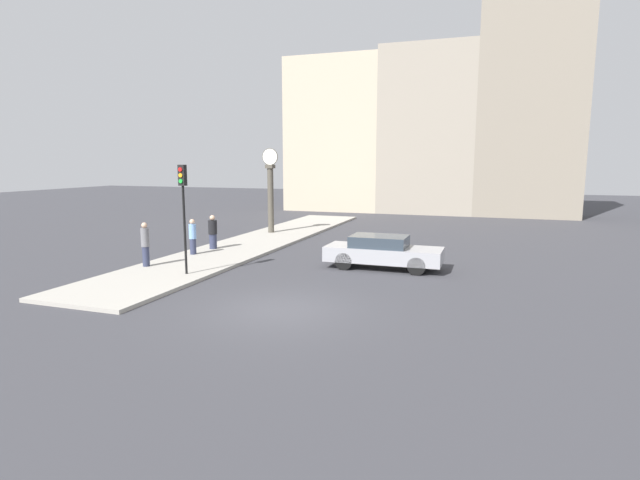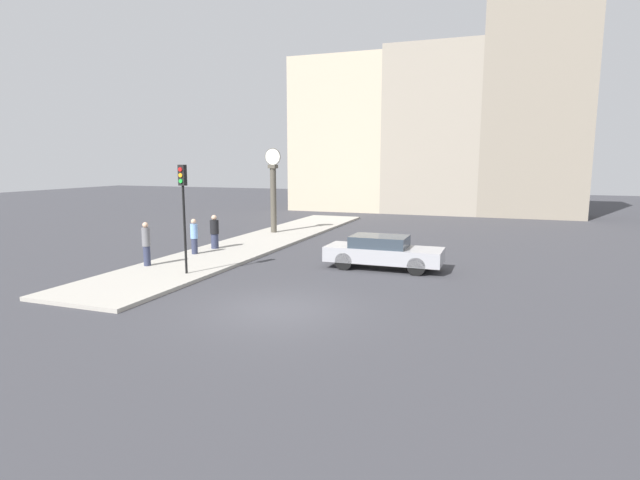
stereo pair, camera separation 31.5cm
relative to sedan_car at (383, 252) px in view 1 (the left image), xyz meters
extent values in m
plane|color=#38383D|center=(-1.60, -6.61, -0.70)|extent=(120.00, 120.00, 0.00)
cube|color=#A39E93|center=(-7.64, 4.22, -0.64)|extent=(3.81, 25.65, 0.13)
cube|color=#B7A88E|center=(-9.36, 23.59, 5.87)|extent=(8.33, 5.00, 13.15)
cube|color=gray|center=(-1.33, 23.59, 6.08)|extent=(7.74, 5.00, 13.57)
cube|color=gray|center=(6.44, 23.59, 7.55)|extent=(7.80, 5.00, 16.50)
cube|color=#9E9EA3|center=(0.04, 0.00, -0.11)|extent=(4.68, 1.73, 0.60)
cube|color=#2D3842|center=(-0.14, 0.00, 0.42)|extent=(2.25, 1.55, 0.45)
cylinder|color=black|center=(1.49, 0.75, -0.35)|extent=(0.70, 0.22, 0.70)
cylinder|color=black|center=(1.49, -0.75, -0.35)|extent=(0.70, 0.22, 0.70)
cylinder|color=black|center=(-1.41, 0.75, -0.35)|extent=(0.70, 0.22, 0.70)
cylinder|color=black|center=(-1.41, -0.75, -0.35)|extent=(0.70, 0.22, 0.70)
cylinder|color=black|center=(-6.63, -3.98, 1.08)|extent=(0.09, 0.09, 3.31)
cube|color=black|center=(-6.63, -3.98, 3.12)|extent=(0.26, 0.20, 0.76)
cylinder|color=red|center=(-6.63, -4.10, 3.33)|extent=(0.15, 0.04, 0.15)
cylinder|color=orange|center=(-6.63, -4.10, 3.12)|extent=(0.15, 0.04, 0.15)
cylinder|color=green|center=(-6.63, -4.10, 2.91)|extent=(0.15, 0.04, 0.15)
cylinder|color=#4C473D|center=(-8.31, 7.21, 1.32)|extent=(0.35, 0.35, 3.78)
cube|color=#4C473D|center=(-8.31, 7.21, 3.32)|extent=(0.46, 0.46, 0.21)
cylinder|color=#4C473D|center=(-8.31, 7.21, 3.88)|extent=(0.98, 0.04, 0.98)
cylinder|color=white|center=(-8.31, 7.21, 3.88)|extent=(0.91, 0.06, 0.91)
cylinder|color=#2D334C|center=(-8.58, 1.14, -0.21)|extent=(0.36, 0.36, 0.71)
cylinder|color=black|center=(-8.58, 1.14, 0.48)|extent=(0.42, 0.42, 0.67)
sphere|color=tan|center=(-8.58, 1.14, 0.94)|extent=(0.25, 0.25, 0.25)
cylinder|color=#2D334C|center=(-8.96, -3.33, -0.17)|extent=(0.27, 0.27, 0.80)
cylinder|color=slate|center=(-8.96, -3.33, 0.61)|extent=(0.32, 0.32, 0.75)
sphere|color=tan|center=(-8.96, -3.33, 1.10)|extent=(0.22, 0.22, 0.22)
cylinder|color=#2D334C|center=(-8.67, -0.44, -0.21)|extent=(0.28, 0.28, 0.71)
cylinder|color=#729ED8|center=(-8.67, -0.44, 0.48)|extent=(0.33, 0.33, 0.66)
sphere|color=tan|center=(-8.67, -0.44, 0.93)|extent=(0.24, 0.24, 0.24)
camera|label=1|loc=(4.18, -19.62, 3.62)|focal=28.00mm
camera|label=2|loc=(4.48, -19.52, 3.62)|focal=28.00mm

